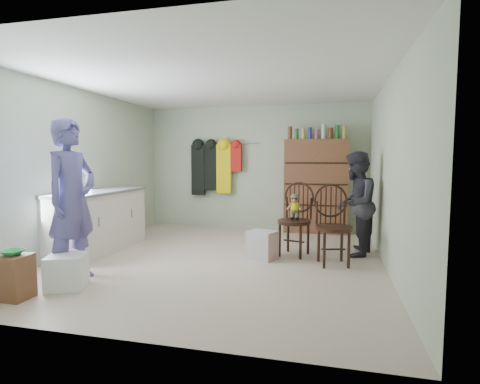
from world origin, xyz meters
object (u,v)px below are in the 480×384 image
(chair_front, at_px, (296,214))
(dresser, at_px, (316,185))
(chair_far, at_px, (333,221))
(counter, at_px, (99,221))

(chair_front, bearing_deg, dresser, 98.38)
(chair_front, bearing_deg, chair_far, -19.34)
(chair_front, relative_size, chair_far, 1.00)
(counter, height_order, chair_front, chair_front)
(chair_far, bearing_deg, counter, 167.77)
(chair_front, distance_m, dresser, 1.84)
(counter, relative_size, chair_front, 1.71)
(chair_front, xyz_separation_m, chair_far, (0.53, -0.37, -0.03))
(chair_far, xyz_separation_m, dresser, (-0.31, 2.17, 0.33))
(counter, bearing_deg, chair_front, 9.46)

